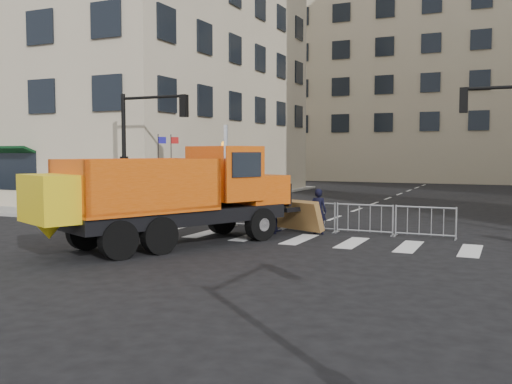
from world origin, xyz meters
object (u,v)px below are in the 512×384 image
at_px(plow_truck, 171,192).
at_px(cop_c, 272,211).
at_px(worker, 113,195).
at_px(cop_a, 318,211).
at_px(cop_b, 272,209).

xyz_separation_m(plow_truck, cop_c, (1.91, 3.63, -0.85)).
xyz_separation_m(plow_truck, worker, (-5.53, 4.18, -0.55)).
bearing_deg(cop_c, plow_truck, 0.31).
xyz_separation_m(cop_a, cop_c, (-1.49, -0.75, 0.01)).
xyz_separation_m(cop_b, worker, (-7.13, -0.20, 0.31)).
bearing_deg(plow_truck, worker, 77.61).
height_order(cop_b, worker, worker).
relative_size(cop_a, cop_c, 0.99).
height_order(cop_a, worker, worker).
xyz_separation_m(cop_c, worker, (-7.44, 0.55, 0.30)).
distance_m(cop_b, worker, 7.14).
height_order(plow_truck, worker, plow_truck).
distance_m(cop_a, worker, 8.93).
relative_size(cop_b, worker, 0.84).
bearing_deg(plow_truck, cop_b, 4.62).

